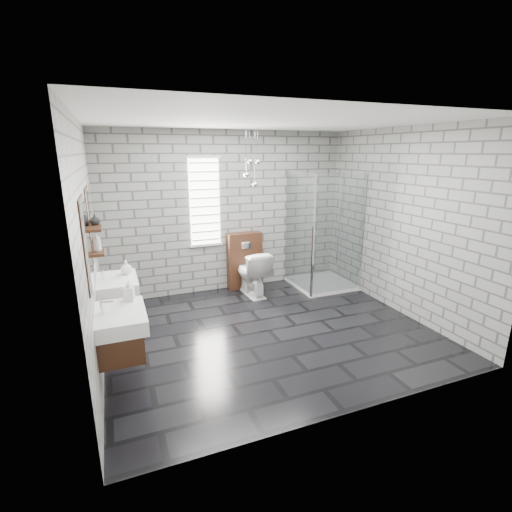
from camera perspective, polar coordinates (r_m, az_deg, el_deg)
floor at (r=5.17m, az=2.05°, el=-11.46°), size 4.20×3.60×0.02m
ceiling at (r=4.61m, az=2.40°, el=20.20°), size 4.20×3.60×0.02m
wall_back at (r=6.37m, az=-4.38°, el=6.67°), size 4.20×0.02×2.70m
wall_front at (r=3.19m, az=15.39°, el=-3.15°), size 4.20×0.02×2.70m
wall_left at (r=4.33m, az=-24.31°, el=0.95°), size 0.02×3.60×2.70m
wall_right at (r=5.86m, az=21.52°, el=4.82°), size 0.02×3.60×2.70m
vanity_left at (r=3.93m, az=-20.66°, el=-9.27°), size 0.47×0.70×1.57m
vanity_right at (r=4.91m, az=-21.00°, el=-4.31°), size 0.47×0.70×1.57m
shelf_lower at (r=4.28m, az=-23.22°, el=0.51°), size 0.14×0.30×0.03m
shelf_upper at (r=4.23m, az=-23.60°, el=3.91°), size 0.14×0.30×0.03m
window at (r=6.21m, az=-7.90°, el=8.19°), size 0.56×0.05×1.48m
cistern_panel at (r=6.54m, az=-1.78°, el=-0.70°), size 0.60×0.20×1.00m
flush_plate at (r=6.36m, az=-1.49°, el=1.64°), size 0.18×0.01×0.12m
shower_enclosure at (r=6.61m, az=9.96°, el=-0.73°), size 1.00×1.00×2.03m
pendant_cluster at (r=5.97m, az=-0.79°, el=12.98°), size 0.32×0.23×0.89m
toilet at (r=6.24m, az=-0.64°, el=-2.59°), size 0.48×0.78×0.77m
soap_bottle_a at (r=4.09m, az=-18.99°, el=-5.05°), size 0.12×0.12×0.22m
soap_bottle_b at (r=4.97m, az=-19.35°, el=-1.66°), size 0.15×0.15×0.18m
soap_bottle_c at (r=4.25m, az=-23.25°, el=1.98°), size 0.09×0.09×0.20m
vase at (r=4.33m, az=-23.54°, el=5.17°), size 0.12×0.12×0.12m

